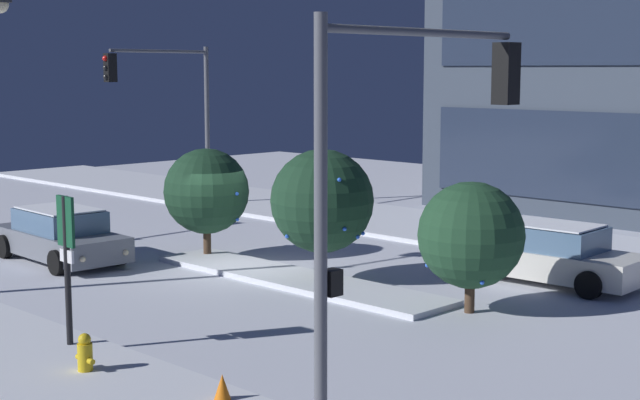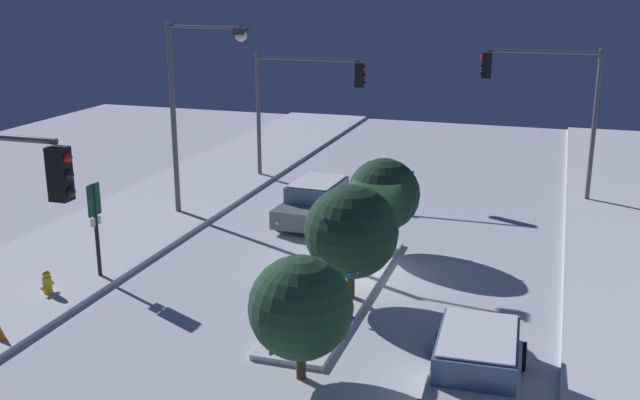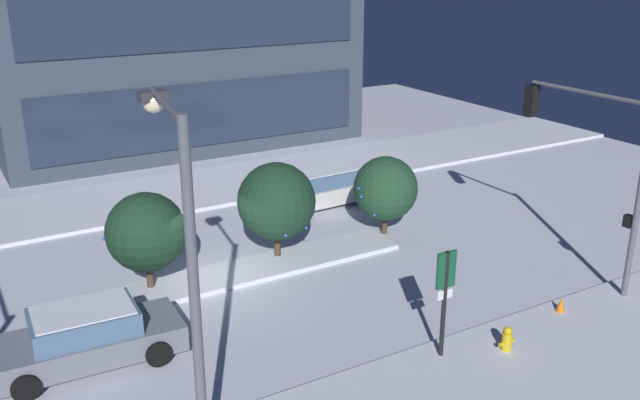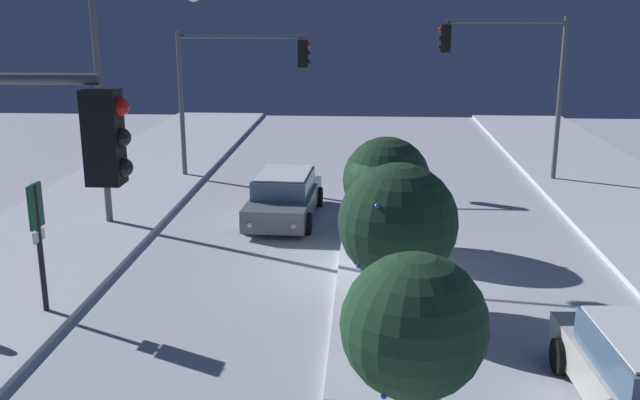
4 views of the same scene
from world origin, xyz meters
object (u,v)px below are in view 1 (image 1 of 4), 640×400
Objects in this scene: traffic_light_corner_near_right at (407,148)px; fire_hydrant at (85,357)px; parking_info_sign at (67,252)px; decorated_tree_median at (322,201)px; car_near at (60,236)px; decorated_tree_left_of_median at (206,191)px; construction_cone at (222,391)px; car_far at (548,254)px; traffic_light_corner_far_left at (168,96)px; decorated_tree_right_of_median at (471,235)px.

traffic_light_corner_near_right is 7.51× the size of fire_hydrant.
parking_info_sign is 0.89× the size of decorated_tree_median.
car_near is 4.19m from decorated_tree_left_of_median.
fire_hydrant is 10.60m from decorated_tree_left_of_median.
fire_hydrant is at bearing -74.16° from decorated_tree_median.
decorated_tree_median reaches higher than construction_cone.
decorated_tree_left_of_median reaches higher than construction_cone.
decorated_tree_median is at bearing 41.18° from car_far.
construction_cone is (4.38, 0.07, -1.62)m from parking_info_sign.
car_far is 16.92m from traffic_light_corner_far_left.
car_near is 8.88m from parking_info_sign.
decorated_tree_left_of_median reaches higher than decorated_tree_right_of_median.
decorated_tree_median is 4.43m from decorated_tree_right_of_median.
traffic_light_corner_near_right is at bearing 106.83° from car_far.
car_far is at bearing 35.48° from car_near.
decorated_tree_left_of_median is at bearing 63.98° from traffic_light_corner_near_right.
decorated_tree_median reaches higher than fire_hydrant.
parking_info_sign is at bearing -84.39° from decorated_tree_median.
traffic_light_corner_near_right is 4.80m from construction_cone.
parking_info_sign is (-1.59, 0.65, 1.51)m from fire_hydrant.
construction_cone is (5.12, -7.48, -1.76)m from decorated_tree_median.
parking_info_sign reaches higher than decorated_tree_right_of_median.
decorated_tree_right_of_median is at bearing 95.31° from construction_cone.
construction_cone is at bearing 122.60° from traffic_light_corner_near_right.
traffic_light_corner_near_right is at bearing -38.31° from decorated_tree_median.
decorated_tree_right_of_median is at bearing 92.68° from car_far.
decorated_tree_median is (-7.52, 5.94, -2.09)m from traffic_light_corner_near_right.
traffic_light_corner_far_left is (-19.97, 10.53, 0.16)m from traffic_light_corner_near_right.
parking_info_sign is 5.37× the size of construction_cone.
decorated_tree_median reaches higher than car_near.
decorated_tree_right_of_median is at bearing 75.05° from traffic_light_corner_far_left.
fire_hydrant is 2.29m from parking_info_sign.
fire_hydrant is 0.27× the size of parking_info_sign.
traffic_light_corner_far_left is (-5.53, 7.83, 3.58)m from car_near.
car_near is 0.99× the size of car_far.
construction_cone is (12.05, -4.24, -0.44)m from car_near.
car_near is 7.76m from decorated_tree_median.
construction_cone is at bearing -37.72° from decorated_tree_left_of_median.
decorated_tree_median is at bearing 105.84° from fire_hydrant.
traffic_light_corner_near_right reaches higher than fire_hydrant.
construction_cone is (2.79, 0.72, -0.11)m from fire_hydrant.
decorated_tree_left_of_median is at bearing -178.57° from decorated_tree_right_of_median.
car_near and car_far have the same top height.
parking_info_sign is at bearing -115.69° from decorated_tree_right_of_median.
car_near is 12.78m from construction_cone.
traffic_light_corner_far_left is at bearing 159.77° from decorated_tree_median.
car_near is 8.73× the size of construction_cone.
construction_cone is (1.05, -11.36, -0.44)m from car_far.
parking_info_sign is (7.67, -4.31, 1.18)m from car_near.
traffic_light_corner_near_right is 7.32m from parking_info_sign.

